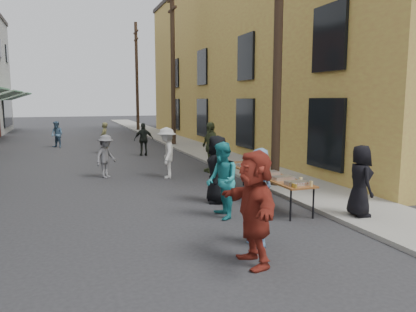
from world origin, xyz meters
TOP-DOWN VIEW (x-y plane):
  - ground at (0.00, 0.00)m, footprint 120.00×120.00m
  - sidewalk at (5.00, 15.00)m, footprint 2.20×60.00m
  - building_ochre at (11.10, 14.00)m, footprint 10.00×28.00m
  - utility_pole_near at (4.30, 3.00)m, footprint 0.26×0.26m
  - utility_pole_mid at (4.30, 15.00)m, footprint 0.26×0.26m
  - utility_pole_far at (4.30, 27.00)m, footprint 0.26×0.26m
  - serving_table at (3.27, 1.77)m, footprint 0.70×4.00m
  - catering_tray_sausage at (3.27, 0.12)m, footprint 0.50×0.33m
  - catering_tray_foil_b at (3.27, 0.77)m, footprint 0.50×0.33m
  - catering_tray_buns at (3.27, 1.47)m, footprint 0.50×0.33m
  - catering_tray_foil_d at (3.27, 2.17)m, footprint 0.50×0.33m
  - catering_tray_buns_end at (3.27, 2.87)m, footprint 0.50×0.33m
  - condiment_jar_a at (3.05, -0.18)m, footprint 0.07×0.07m
  - condiment_jar_b at (3.05, -0.08)m, footprint 0.07×0.07m
  - condiment_jar_c at (3.05, 0.02)m, footprint 0.07×0.07m
  - cup_stack at (3.47, -0.13)m, footprint 0.08×0.08m
  - guest_front_a at (2.04, 1.96)m, footprint 0.73×0.96m
  - guest_front_b at (1.64, -1.19)m, footprint 0.58×0.74m
  - guest_front_c at (1.64, 0.61)m, footprint 0.73×0.90m
  - guest_front_d at (1.60, 5.61)m, footprint 0.88×1.23m
  - guest_front_e at (3.40, 6.24)m, footprint 0.63×1.14m
  - guest_queue_back at (1.19, -1.97)m, footprint 0.62×1.76m
  - server at (4.45, -0.54)m, footprint 0.66×0.86m
  - passerby_left at (-0.34, 6.39)m, footprint 1.05×1.07m
  - passerby_mid at (1.90, 11.40)m, footprint 0.92×0.40m
  - passerby_right at (0.21, 12.94)m, footprint 0.55×0.66m
  - passerby_far at (-2.04, 16.33)m, footprint 0.90×0.89m

SIDE VIEW (x-z plane):
  - ground at x=0.00m, z-range 0.00..0.00m
  - sidewalk at x=5.00m, z-range 0.00..0.10m
  - serving_table at x=3.27m, z-range 0.34..1.09m
  - passerby_far at x=-2.04m, z-range 0.00..1.46m
  - passerby_left at x=-0.34m, z-range 0.00..1.47m
  - passerby_right at x=0.21m, z-range 0.00..1.53m
  - passerby_mid at x=1.90m, z-range 0.00..1.55m
  - catering_tray_sausage at x=3.27m, z-range 0.75..0.83m
  - catering_tray_foil_b at x=3.27m, z-range 0.75..0.83m
  - catering_tray_buns at x=3.27m, z-range 0.75..0.83m
  - catering_tray_foil_d at x=3.27m, z-range 0.75..0.83m
  - catering_tray_buns_end at x=3.27m, z-range 0.75..0.83m
  - condiment_jar_a at x=3.05m, z-range 0.75..0.83m
  - condiment_jar_b at x=3.05m, z-range 0.75..0.83m
  - condiment_jar_c at x=3.05m, z-range 0.75..0.83m
  - cup_stack at x=3.47m, z-range 0.75..0.87m
  - guest_front_c at x=1.64m, z-range 0.00..1.72m
  - guest_front_d at x=1.60m, z-range 0.00..1.73m
  - guest_front_a at x=2.04m, z-range 0.00..1.75m
  - server at x=4.45m, z-range 0.10..1.67m
  - guest_front_b at x=1.64m, z-range 0.00..1.79m
  - guest_front_e at x=3.40m, z-range 0.00..1.84m
  - guest_queue_back at x=1.19m, z-range 0.00..1.87m
  - utility_pole_near at x=4.30m, z-range 0.00..9.00m
  - utility_pole_mid at x=4.30m, z-range 0.00..9.00m
  - utility_pole_far at x=4.30m, z-range 0.00..9.00m
  - building_ochre at x=11.10m, z-range 0.00..10.00m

